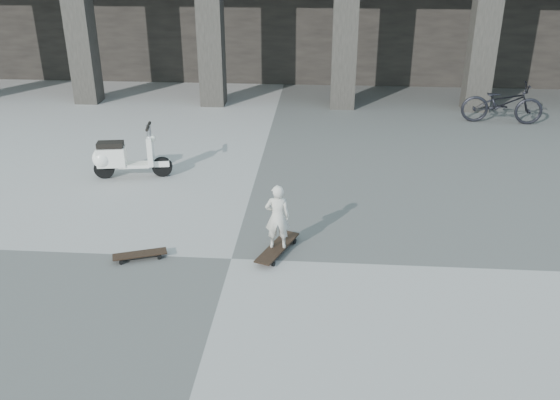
# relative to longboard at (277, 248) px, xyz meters

# --- Properties ---
(ground) EXTENTS (90.00, 90.00, 0.00)m
(ground) POSITION_rel_longboard_xyz_m (-0.67, -0.23, -0.09)
(ground) COLOR #4F4F4C
(ground) RESTS_ON ground
(longboard) EXTENTS (0.62, 1.10, 0.11)m
(longboard) POSITION_rel_longboard_xyz_m (0.00, 0.00, 0.00)
(longboard) COLOR black
(longboard) RESTS_ON ground
(skateboard_spare) EXTENTS (0.80, 0.45, 0.09)m
(skateboard_spare) POSITION_rel_longboard_xyz_m (-2.01, -0.34, -0.01)
(skateboard_spare) COLOR black
(skateboard_spare) RESTS_ON ground
(child) EXTENTS (0.38, 0.27, 1.00)m
(child) POSITION_rel_longboard_xyz_m (0.00, 0.00, 0.52)
(child) COLOR beige
(child) RESTS_ON longboard
(scooter) EXTENTS (1.51, 0.60, 1.06)m
(scooter) POSITION_rel_longboard_xyz_m (-3.32, 2.76, 0.33)
(scooter) COLOR black
(scooter) RESTS_ON ground
(bicycle) EXTENTS (2.02, 0.86, 1.03)m
(bicycle) POSITION_rel_longboard_xyz_m (5.07, 7.07, 0.43)
(bicycle) COLOR black
(bicycle) RESTS_ON ground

